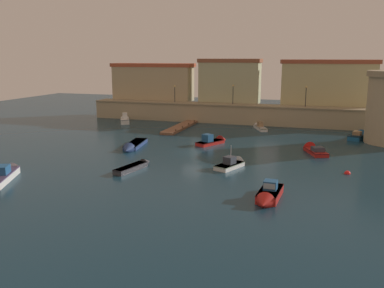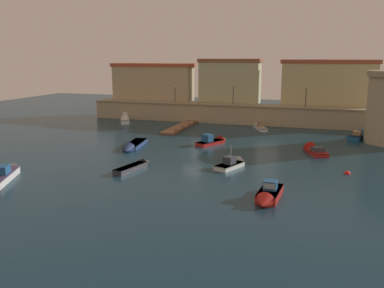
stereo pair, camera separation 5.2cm
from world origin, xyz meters
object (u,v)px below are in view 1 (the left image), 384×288
moored_boat_1 (313,149)px  moored_boat_8 (125,119)px  quay_lamp_2 (306,93)px  moored_boat_4 (6,174)px  moored_boat_0 (234,163)px  moored_boat_3 (133,146)px  quay_lamp_1 (233,91)px  moored_boat_9 (359,135)px  moored_boat_2 (259,127)px  moored_boat_6 (136,166)px  moored_boat_7 (214,141)px  quay_lamp_0 (175,91)px  mooring_buoy_0 (347,174)px  moored_boat_5 (268,195)px

moored_boat_1 → moored_boat_8: 36.71m
quay_lamp_2 → moored_boat_4: quay_lamp_2 is taller
moored_boat_0 → moored_boat_3: bearing=92.7°
quay_lamp_1 → quay_lamp_2: bearing=0.0°
moored_boat_3 → moored_boat_9: bearing=110.8°
moored_boat_1 → moored_boat_2: (-9.17, 15.02, 0.05)m
moored_boat_6 → moored_boat_0: bearing=-55.5°
moored_boat_6 → moored_boat_8: moored_boat_8 is taller
moored_boat_0 → moored_boat_2: (-1.08, 25.23, 0.00)m
moored_boat_2 → moored_boat_6: bearing=139.2°
moored_boat_7 → quay_lamp_0: bearing=61.7°
quay_lamp_2 → mooring_buoy_0: quay_lamp_2 is taller
moored_boat_4 → moored_boat_9: bearing=-70.3°
moored_boat_9 → moored_boat_0: bearing=166.0°
quay_lamp_2 → moored_boat_5: quay_lamp_2 is taller
quay_lamp_0 → quay_lamp_2: size_ratio=0.89×
moored_boat_2 → moored_boat_9: (15.45, -3.58, 0.03)m
quay_lamp_0 → moored_boat_9: size_ratio=0.57×
quay_lamp_1 → moored_boat_1: 25.25m
moored_boat_8 → mooring_buoy_0: (37.53, -23.66, -0.54)m
moored_boat_4 → moored_boat_8: size_ratio=1.26×
moored_boat_3 → moored_boat_9: 33.45m
quay_lamp_0 → moored_boat_1: size_ratio=0.52×
quay_lamp_2 → mooring_buoy_0: 30.22m
moored_boat_8 → moored_boat_9: 40.19m
moored_boat_3 → moored_boat_5: moored_boat_5 is taller
moored_boat_3 → quay_lamp_2: bearing=131.3°
moored_boat_1 → moored_boat_9: size_ratio=1.08×
moored_boat_4 → moored_boat_5: moored_boat_5 is taller
quay_lamp_1 → moored_boat_4: size_ratio=0.48×
quay_lamp_2 → mooring_buoy_0: (5.76, -29.10, -5.77)m
moored_boat_0 → moored_boat_1: (8.09, 10.21, -0.05)m
moored_boat_9 → quay_lamp_0: bearing=95.2°
quay_lamp_2 → moored_boat_4: (-26.66, -41.27, -5.30)m
moored_boat_5 → mooring_buoy_0: size_ratio=8.16×
moored_boat_0 → moored_boat_5: size_ratio=0.94×
moored_boat_9 → mooring_buoy_0: (-2.56, -20.79, -0.39)m
quay_lamp_1 → moored_boat_8: quay_lamp_1 is taller
quay_lamp_0 → quay_lamp_1: (11.20, -0.00, 0.21)m
moored_boat_5 → quay_lamp_1: bearing=-160.2°
quay_lamp_1 → moored_boat_2: quay_lamp_1 is taller
moored_boat_3 → moored_boat_7: bearing=114.2°
moored_boat_3 → moored_boat_9: size_ratio=1.36×
quay_lamp_0 → quay_lamp_2: (23.92, 0.00, 0.22)m
moored_boat_1 → moored_boat_3: (-22.74, -5.19, -0.01)m
moored_boat_8 → moored_boat_7: bearing=-150.4°
moored_boat_4 → moored_boat_7: size_ratio=1.31×
moored_boat_9 → moored_boat_4: bearing=152.9°
moored_boat_4 → moored_boat_6: (10.73, 7.22, -0.17)m
moored_boat_8 → quay_lamp_2: bearing=-107.8°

